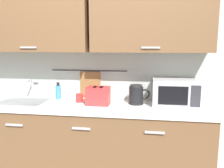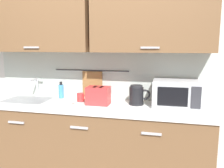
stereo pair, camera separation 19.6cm
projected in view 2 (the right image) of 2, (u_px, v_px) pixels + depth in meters
counter_unit at (89, 143)px, 2.60m from camera, size 2.53×0.64×0.90m
back_wall_assembly at (95, 45)px, 2.65m from camera, size 3.70×0.41×2.50m
sink_faucet at (36, 85)px, 2.89m from camera, size 0.09×0.17×0.22m
microwave at (176, 93)px, 2.40m from camera, size 0.46×0.35×0.27m
electric_kettle at (137, 95)px, 2.48m from camera, size 0.23×0.16×0.21m
dish_soap_bottle at (61, 91)px, 2.78m from camera, size 0.06×0.06×0.20m
mug_near_sink at (81, 97)px, 2.62m from camera, size 0.12×0.08×0.09m
toaster at (98, 95)px, 2.48m from camera, size 0.26×0.17×0.19m
mug_by_kettle at (69, 100)px, 2.47m from camera, size 0.12×0.08×0.09m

